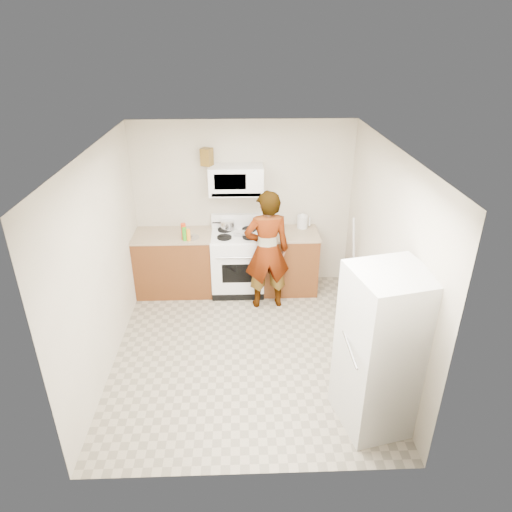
{
  "coord_description": "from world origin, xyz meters",
  "views": [
    {
      "loc": [
        -0.05,
        -4.6,
        3.59
      ],
      "look_at": [
        0.14,
        0.55,
        1.03
      ],
      "focal_mm": 32.0,
      "sensor_mm": 36.0,
      "label": 1
    }
  ],
  "objects_px": {
    "gas_range": "(238,261)",
    "saucepan": "(228,225)",
    "kettle": "(302,222)",
    "fridge": "(383,351)",
    "microwave": "(236,180)",
    "person": "(267,251)"
  },
  "relations": [
    {
      "from": "kettle",
      "to": "saucepan",
      "type": "relative_size",
      "value": 0.93
    },
    {
      "from": "microwave",
      "to": "person",
      "type": "relative_size",
      "value": 0.44
    },
    {
      "from": "fridge",
      "to": "gas_range",
      "type": "bearing_deg",
      "value": 104.67
    },
    {
      "from": "gas_range",
      "to": "saucepan",
      "type": "relative_size",
      "value": 5.51
    },
    {
      "from": "microwave",
      "to": "person",
      "type": "height_order",
      "value": "microwave"
    },
    {
      "from": "gas_range",
      "to": "fridge",
      "type": "bearing_deg",
      "value": -62.41
    },
    {
      "from": "gas_range",
      "to": "saucepan",
      "type": "bearing_deg",
      "value": 132.95
    },
    {
      "from": "fridge",
      "to": "microwave",
      "type": "bearing_deg",
      "value": 103.58
    },
    {
      "from": "microwave",
      "to": "person",
      "type": "distance_m",
      "value": 1.1
    },
    {
      "from": "gas_range",
      "to": "fridge",
      "type": "xyz_separation_m",
      "value": [
        1.39,
        -2.65,
        0.36
      ]
    },
    {
      "from": "person",
      "to": "fridge",
      "type": "bearing_deg",
      "value": 107.62
    },
    {
      "from": "gas_range",
      "to": "kettle",
      "type": "bearing_deg",
      "value": 10.61
    },
    {
      "from": "person",
      "to": "kettle",
      "type": "distance_m",
      "value": 0.86
    },
    {
      "from": "saucepan",
      "to": "kettle",
      "type": "bearing_deg",
      "value": 1.73
    },
    {
      "from": "gas_range",
      "to": "saucepan",
      "type": "height_order",
      "value": "gas_range"
    },
    {
      "from": "fridge",
      "to": "saucepan",
      "type": "xyz_separation_m",
      "value": [
        -1.52,
        2.8,
        0.16
      ]
    },
    {
      "from": "fridge",
      "to": "saucepan",
      "type": "bearing_deg",
      "value": 105.64
    },
    {
      "from": "microwave",
      "to": "gas_range",
      "type": "bearing_deg",
      "value": -90.0
    },
    {
      "from": "microwave",
      "to": "kettle",
      "type": "bearing_deg",
      "value": 3.22
    },
    {
      "from": "gas_range",
      "to": "microwave",
      "type": "height_order",
      "value": "microwave"
    },
    {
      "from": "person",
      "to": "kettle",
      "type": "relative_size",
      "value": 9.09
    },
    {
      "from": "person",
      "to": "kettle",
      "type": "height_order",
      "value": "person"
    }
  ]
}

